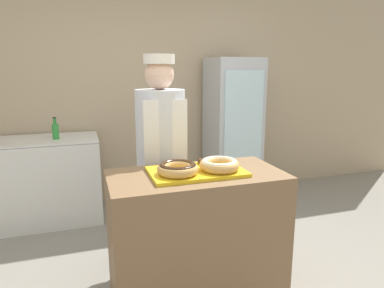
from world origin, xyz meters
name	(u,v)px	position (x,y,z in m)	size (l,w,h in m)	color
wall_back	(141,92)	(0.00, 2.13, 1.35)	(8.00, 0.06, 2.70)	tan
display_counter	(196,239)	(0.00, 0.00, 0.47)	(1.17, 0.59, 0.95)	brown
serving_tray	(197,172)	(0.00, 0.00, 0.96)	(0.62, 0.38, 0.02)	yellow
donut_chocolate_glaze	(178,168)	(-0.14, -0.05, 1.01)	(0.27, 0.27, 0.07)	tan
donut_light_glaze	(219,164)	(0.14, -0.05, 1.01)	(0.27, 0.27, 0.07)	tan
brownie_back_left	(176,164)	(-0.10, 0.13, 0.99)	(0.08, 0.08, 0.03)	#382111
brownie_back_right	(205,161)	(0.10, 0.13, 0.99)	(0.08, 0.08, 0.03)	#382111
baker_person	(161,159)	(-0.11, 0.56, 0.91)	(0.39, 0.39, 1.74)	#4C4C51
beverage_fridge	(232,131)	(1.06, 1.74, 0.88)	(0.58, 0.60, 1.76)	#ADB2B7
chest_freezer	(47,180)	(-1.10, 1.75, 0.46)	(1.10, 0.64, 0.91)	silver
bottle_green	(55,131)	(-0.97, 1.69, 1.00)	(0.07, 0.07, 0.23)	#2D8C38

